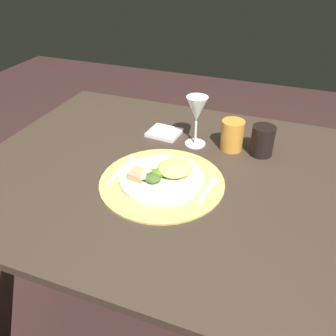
{
  "coord_description": "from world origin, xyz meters",
  "views": [
    {
      "loc": [
        0.32,
        -0.83,
        1.35
      ],
      "look_at": [
        0.02,
        -0.02,
        0.77
      ],
      "focal_mm": 37.18,
      "sensor_mm": 36.0,
      "label": 1
    }
  ],
  "objects_px": {
    "spoon": "(211,185)",
    "amber_tumbler": "(232,135)",
    "napkin": "(164,133)",
    "dinner_plate": "(162,179)",
    "dining_table": "(165,201)",
    "dark_tumbler": "(262,141)",
    "fork": "(120,170)",
    "wine_glass": "(197,111)"
  },
  "relations": [
    {
      "from": "dinner_plate",
      "to": "napkin",
      "type": "relative_size",
      "value": 2.2
    },
    {
      "from": "napkin",
      "to": "amber_tumbler",
      "type": "distance_m",
      "value": 0.25
    },
    {
      "from": "dining_table",
      "to": "dark_tumbler",
      "type": "bearing_deg",
      "value": 36.86
    },
    {
      "from": "amber_tumbler",
      "to": "fork",
      "type": "bearing_deg",
      "value": -137.36
    },
    {
      "from": "dinner_plate",
      "to": "napkin",
      "type": "height_order",
      "value": "dinner_plate"
    },
    {
      "from": "spoon",
      "to": "dark_tumbler",
      "type": "bearing_deg",
      "value": 66.17
    },
    {
      "from": "dinner_plate",
      "to": "amber_tumbler",
      "type": "relative_size",
      "value": 2.37
    },
    {
      "from": "dining_table",
      "to": "fork",
      "type": "height_order",
      "value": "fork"
    },
    {
      "from": "spoon",
      "to": "amber_tumbler",
      "type": "height_order",
      "value": "amber_tumbler"
    },
    {
      "from": "dinner_plate",
      "to": "spoon",
      "type": "xyz_separation_m",
      "value": [
        0.14,
        0.03,
        -0.01
      ]
    },
    {
      "from": "amber_tumbler",
      "to": "dark_tumbler",
      "type": "bearing_deg",
      "value": 1.13
    },
    {
      "from": "fork",
      "to": "amber_tumbler",
      "type": "bearing_deg",
      "value": 42.64
    },
    {
      "from": "dining_table",
      "to": "napkin",
      "type": "xyz_separation_m",
      "value": [
        -0.08,
        0.21,
        0.13
      ]
    },
    {
      "from": "napkin",
      "to": "wine_glass",
      "type": "distance_m",
      "value": 0.18
    },
    {
      "from": "spoon",
      "to": "dinner_plate",
      "type": "bearing_deg",
      "value": -169.23
    },
    {
      "from": "fork",
      "to": "spoon",
      "type": "height_order",
      "value": "spoon"
    },
    {
      "from": "fork",
      "to": "dark_tumbler",
      "type": "height_order",
      "value": "dark_tumbler"
    },
    {
      "from": "napkin",
      "to": "spoon",
      "type": "bearing_deg",
      "value": -46.55
    },
    {
      "from": "dinner_plate",
      "to": "wine_glass",
      "type": "height_order",
      "value": "wine_glass"
    },
    {
      "from": "dining_table",
      "to": "dinner_plate",
      "type": "bearing_deg",
      "value": -75.64
    },
    {
      "from": "dining_table",
      "to": "dinner_plate",
      "type": "xyz_separation_m",
      "value": [
        0.02,
        -0.07,
        0.14
      ]
    },
    {
      "from": "fork",
      "to": "amber_tumbler",
      "type": "distance_m",
      "value": 0.39
    },
    {
      "from": "spoon",
      "to": "amber_tumbler",
      "type": "relative_size",
      "value": 1.33
    },
    {
      "from": "dining_table",
      "to": "fork",
      "type": "bearing_deg",
      "value": -151.11
    },
    {
      "from": "fork",
      "to": "napkin",
      "type": "relative_size",
      "value": 1.5
    },
    {
      "from": "dinner_plate",
      "to": "napkin",
      "type": "distance_m",
      "value": 0.3
    },
    {
      "from": "napkin",
      "to": "dining_table",
      "type": "bearing_deg",
      "value": -68.47
    },
    {
      "from": "dining_table",
      "to": "spoon",
      "type": "xyz_separation_m",
      "value": [
        0.16,
        -0.04,
        0.13
      ]
    },
    {
      "from": "napkin",
      "to": "amber_tumbler",
      "type": "xyz_separation_m",
      "value": [
        0.25,
        -0.02,
        0.05
      ]
    },
    {
      "from": "fork",
      "to": "amber_tumbler",
      "type": "relative_size",
      "value": 1.62
    },
    {
      "from": "dark_tumbler",
      "to": "dinner_plate",
      "type": "bearing_deg",
      "value": -132.72
    },
    {
      "from": "dining_table",
      "to": "dinner_plate",
      "type": "height_order",
      "value": "dinner_plate"
    },
    {
      "from": "dinner_plate",
      "to": "amber_tumbler",
      "type": "xyz_separation_m",
      "value": [
        0.15,
        0.26,
        0.04
      ]
    },
    {
      "from": "spoon",
      "to": "dark_tumbler",
      "type": "distance_m",
      "value": 0.26
    },
    {
      "from": "spoon",
      "to": "napkin",
      "type": "xyz_separation_m",
      "value": [
        -0.24,
        0.25,
        -0.0
      ]
    },
    {
      "from": "napkin",
      "to": "dinner_plate",
      "type": "bearing_deg",
      "value": -70.16
    },
    {
      "from": "wine_glass",
      "to": "dark_tumbler",
      "type": "xyz_separation_m",
      "value": [
        0.22,
        0.01,
        -0.07
      ]
    },
    {
      "from": "napkin",
      "to": "amber_tumbler",
      "type": "height_order",
      "value": "amber_tumbler"
    },
    {
      "from": "amber_tumbler",
      "to": "dark_tumbler",
      "type": "height_order",
      "value": "amber_tumbler"
    },
    {
      "from": "dark_tumbler",
      "to": "dining_table",
      "type": "bearing_deg",
      "value": -143.14
    },
    {
      "from": "dinner_plate",
      "to": "fork",
      "type": "distance_m",
      "value": 0.14
    },
    {
      "from": "spoon",
      "to": "napkin",
      "type": "height_order",
      "value": "same"
    }
  ]
}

